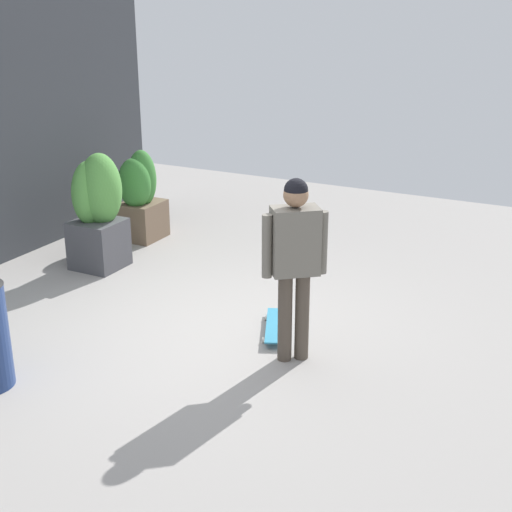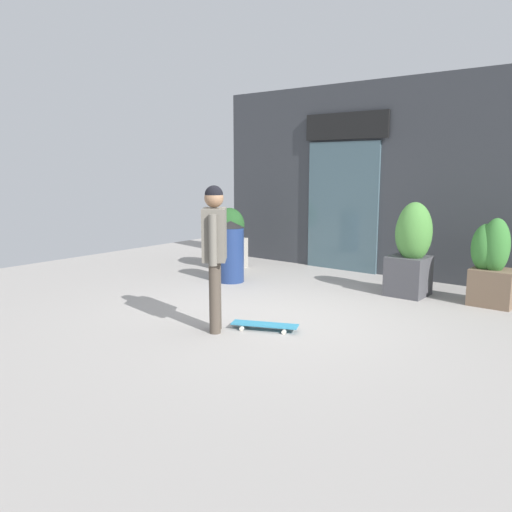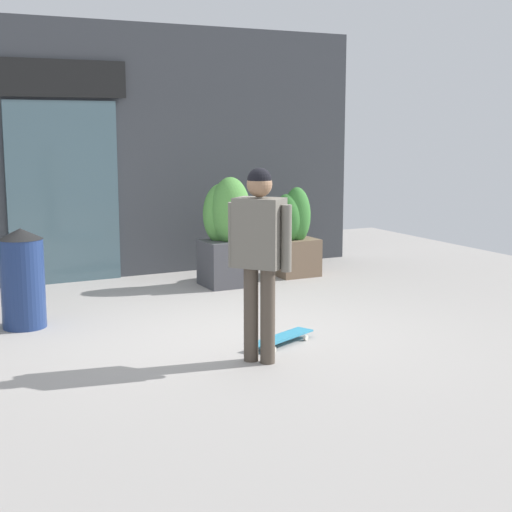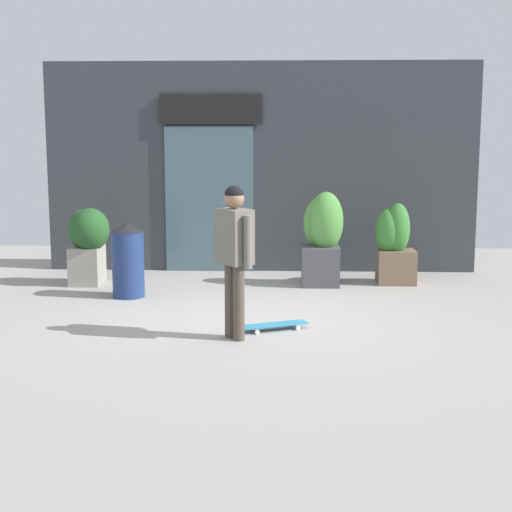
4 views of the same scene
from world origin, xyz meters
The scene contains 5 objects.
ground_plane centered at (0.00, 0.00, 0.00)m, with size 12.00×12.00×0.00m, color #9E9993.
skateboarder centered at (-0.14, -0.94, 1.05)m, with size 0.46×0.48×1.71m.
skateboard centered at (0.30, -0.55, 0.06)m, with size 0.80×0.49×0.08m.
planter_box_left centered at (0.97, 2.16, 0.73)m, with size 0.61×0.57×1.41m.
planter_box_right centered at (2.06, 2.32, 0.61)m, with size 0.61×0.49×1.23m.
Camera 1 is at (-5.56, -3.33, 3.18)m, focal length 50.44 mm.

